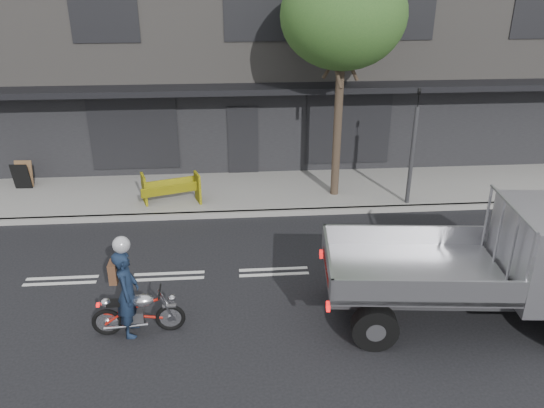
{
  "coord_description": "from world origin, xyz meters",
  "views": [
    {
      "loc": [
        -0.88,
        -10.54,
        6.38
      ],
      "look_at": [
        -0.0,
        0.5,
        1.5
      ],
      "focal_mm": 35.0,
      "sensor_mm": 36.0,
      "label": 1
    }
  ],
  "objects_px": {
    "street_tree": "(343,16)",
    "construction_barrier": "(170,191)",
    "traffic_light_pole": "(412,154)",
    "sandwich_board": "(21,177)",
    "motorcycle": "(138,312)",
    "flatbed_ute": "(532,256)",
    "rider": "(128,293)"
  },
  "relations": [
    {
      "from": "traffic_light_pole",
      "to": "rider",
      "type": "relative_size",
      "value": 1.98
    },
    {
      "from": "rider",
      "to": "construction_barrier",
      "type": "distance_m",
      "value": 5.69
    },
    {
      "from": "rider",
      "to": "flatbed_ute",
      "type": "xyz_separation_m",
      "value": [
        7.64,
        -0.15,
        0.53
      ]
    },
    {
      "from": "construction_barrier",
      "to": "sandwich_board",
      "type": "bearing_deg",
      "value": 160.87
    },
    {
      "from": "motorcycle",
      "to": "flatbed_ute",
      "type": "bearing_deg",
      "value": -3.46
    },
    {
      "from": "street_tree",
      "to": "traffic_light_pole",
      "type": "relative_size",
      "value": 1.93
    },
    {
      "from": "street_tree",
      "to": "construction_barrier",
      "type": "distance_m",
      "value": 6.77
    },
    {
      "from": "motorcycle",
      "to": "flatbed_ute",
      "type": "distance_m",
      "value": 7.55
    },
    {
      "from": "traffic_light_pole",
      "to": "construction_barrier",
      "type": "height_order",
      "value": "traffic_light_pole"
    },
    {
      "from": "street_tree",
      "to": "motorcycle",
      "type": "height_order",
      "value": "street_tree"
    },
    {
      "from": "construction_barrier",
      "to": "street_tree",
      "type": "bearing_deg",
      "value": 6.17
    },
    {
      "from": "rider",
      "to": "sandwich_board",
      "type": "distance_m",
      "value": 8.58
    },
    {
      "from": "motorcycle",
      "to": "sandwich_board",
      "type": "height_order",
      "value": "sandwich_board"
    },
    {
      "from": "traffic_light_pole",
      "to": "motorcycle",
      "type": "relative_size",
      "value": 1.99
    },
    {
      "from": "traffic_light_pole",
      "to": "construction_barrier",
      "type": "bearing_deg",
      "value": 177.31
    },
    {
      "from": "motorcycle",
      "to": "construction_barrier",
      "type": "height_order",
      "value": "construction_barrier"
    },
    {
      "from": "street_tree",
      "to": "traffic_light_pole",
      "type": "height_order",
      "value": "street_tree"
    },
    {
      "from": "traffic_light_pole",
      "to": "flatbed_ute",
      "type": "distance_m",
      "value": 5.53
    },
    {
      "from": "street_tree",
      "to": "sandwich_board",
      "type": "relative_size",
      "value": 8.05
    },
    {
      "from": "flatbed_ute",
      "to": "sandwich_board",
      "type": "relative_size",
      "value": 6.61
    },
    {
      "from": "construction_barrier",
      "to": "traffic_light_pole",
      "type": "bearing_deg",
      "value": -2.69
    },
    {
      "from": "flatbed_ute",
      "to": "sandwich_board",
      "type": "height_order",
      "value": "flatbed_ute"
    },
    {
      "from": "rider",
      "to": "flatbed_ute",
      "type": "relative_size",
      "value": 0.32
    },
    {
      "from": "street_tree",
      "to": "sandwich_board",
      "type": "bearing_deg",
      "value": 173.41
    },
    {
      "from": "street_tree",
      "to": "construction_barrier",
      "type": "xyz_separation_m",
      "value": [
        -4.87,
        -0.53,
        -4.66
      ]
    },
    {
      "from": "motorcycle",
      "to": "sandwich_board",
      "type": "bearing_deg",
      "value": 120.09
    },
    {
      "from": "street_tree",
      "to": "flatbed_ute",
      "type": "height_order",
      "value": "street_tree"
    },
    {
      "from": "rider",
      "to": "construction_barrier",
      "type": "xyz_separation_m",
      "value": [
        0.23,
        5.67,
        -0.27
      ]
    },
    {
      "from": "rider",
      "to": "street_tree",
      "type": "bearing_deg",
      "value": -41.74
    },
    {
      "from": "street_tree",
      "to": "traffic_light_pole",
      "type": "xyz_separation_m",
      "value": [
        2.0,
        -0.85,
        -3.63
      ]
    },
    {
      "from": "traffic_light_pole",
      "to": "motorcycle",
      "type": "height_order",
      "value": "traffic_light_pole"
    },
    {
      "from": "motorcycle",
      "to": "rider",
      "type": "bearing_deg",
      "value": 177.71
    }
  ]
}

